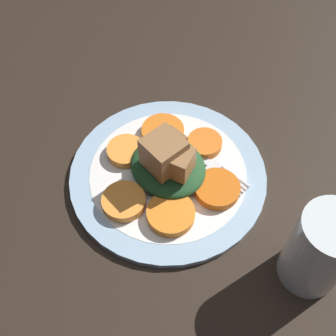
{
  "coord_description": "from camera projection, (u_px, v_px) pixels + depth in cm",
  "views": [
    {
      "loc": [
        -25.62,
        22.4,
        52.52
      ],
      "look_at": [
        0.0,
        0.0,
        4.1
      ],
      "focal_mm": 45.0,
      "sensor_mm": 36.0,
      "label": 1
    }
  ],
  "objects": [
    {
      "name": "table_slab",
      "position": [
        168.0,
        180.0,
        0.62
      ],
      "size": [
        120.0,
        120.0,
        2.0
      ],
      "primitive_type": "cube",
      "color": "black",
      "rests_on": "ground"
    },
    {
      "name": "plate",
      "position": [
        168.0,
        174.0,
        0.6
      ],
      "size": [
        28.11,
        28.11,
        1.05
      ],
      "color": "#99B7D1",
      "rests_on": "table_slab"
    },
    {
      "name": "carrot_slice_0",
      "position": [
        205.0,
        144.0,
        0.62
      ],
      "size": [
        5.16,
        5.16,
        1.26
      ],
      "primitive_type": "cylinder",
      "color": "orange",
      "rests_on": "plate"
    },
    {
      "name": "carrot_slice_1",
      "position": [
        163.0,
        132.0,
        0.63
      ],
      "size": [
        6.43,
        6.43,
        1.26
      ],
      "primitive_type": "cylinder",
      "color": "orange",
      "rests_on": "plate"
    },
    {
      "name": "carrot_slice_2",
      "position": [
        126.0,
        151.0,
        0.61
      ],
      "size": [
        5.53,
        5.53,
        1.26
      ],
      "primitive_type": "cylinder",
      "color": "orange",
      "rests_on": "plate"
    },
    {
      "name": "carrot_slice_3",
      "position": [
        122.0,
        200.0,
        0.57
      ],
      "size": [
        5.96,
        5.96,
        1.26
      ],
      "primitive_type": "cylinder",
      "color": "orange",
      "rests_on": "plate"
    },
    {
      "name": "carrot_slice_4",
      "position": [
        171.0,
        214.0,
        0.55
      ],
      "size": [
        6.44,
        6.44,
        1.26
      ],
      "primitive_type": "cylinder",
      "color": "orange",
      "rests_on": "plate"
    },
    {
      "name": "carrot_slice_5",
      "position": [
        217.0,
        189.0,
        0.58
      ],
      "size": [
        6.28,
        6.28,
        1.26
      ],
      "primitive_type": "cylinder",
      "color": "#D45E12",
      "rests_on": "plate"
    },
    {
      "name": "center_pile",
      "position": [
        169.0,
        162.0,
        0.58
      ],
      "size": [
        11.13,
        10.02,
        7.53
      ],
      "color": "#1E4723",
      "rests_on": "plate"
    },
    {
      "name": "fork",
      "position": [
        196.0,
        154.0,
        0.62
      ],
      "size": [
        19.25,
        3.15,
        0.4
      ],
      "rotation": [
        0.0,
        0.0,
        0.08
      ],
      "color": "silver",
      "rests_on": "plate"
    },
    {
      "name": "water_glass",
      "position": [
        320.0,
        250.0,
        0.48
      ],
      "size": [
        7.33,
        7.33,
        12.17
      ],
      "color": "silver",
      "rests_on": "table_slab"
    }
  ]
}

